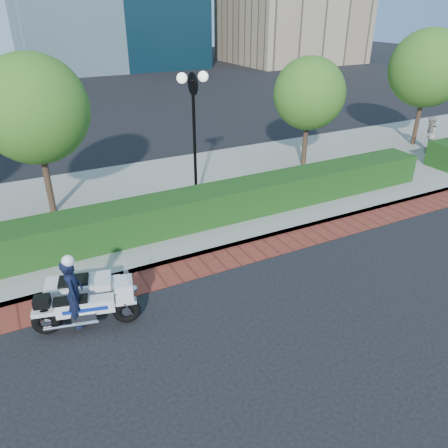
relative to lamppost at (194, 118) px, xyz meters
name	(u,v)px	position (x,y,z in m)	size (l,w,h in m)	color
ground	(248,290)	(-1.00, -5.20, -2.96)	(120.00, 120.00, 0.00)	black
brick_strip	(219,261)	(-1.00, -3.70, -2.95)	(60.00, 1.00, 0.01)	maroon
sidewalk	(161,199)	(-1.00, 0.80, -2.88)	(60.00, 8.00, 0.15)	gray
hedge_main	(188,210)	(-1.00, -1.60, -2.31)	(18.00, 1.20, 1.00)	#1B3210
lamppost	(194,118)	(0.00, 0.00, 0.00)	(1.02, 0.70, 4.21)	black
tree_b	(34,109)	(-4.50, 1.30, 0.48)	(3.20, 3.20, 4.89)	#332319
tree_c	(309,94)	(5.50, 1.30, 0.09)	(2.80, 2.80, 4.30)	#332319
tree_d	(428,68)	(12.00, 1.30, 0.65)	(3.40, 3.40, 5.16)	#332319
police_motorcycle	(82,295)	(-4.70, -4.47, -2.34)	(2.21, 1.86, 1.81)	black
pedestrian	(429,135)	(11.56, 0.21, -2.03)	(0.76, 0.59, 1.57)	#A39B90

